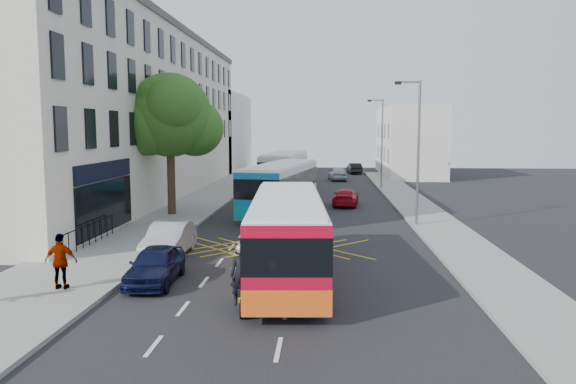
% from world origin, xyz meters
% --- Properties ---
extents(ground, '(120.00, 120.00, 0.00)m').
position_xyz_m(ground, '(0.00, 0.00, 0.00)').
color(ground, black).
rests_on(ground, ground).
extents(pavement_left, '(5.00, 70.00, 0.15)m').
position_xyz_m(pavement_left, '(-8.50, 15.00, 0.07)').
color(pavement_left, gray).
rests_on(pavement_left, ground).
extents(pavement_right, '(3.00, 70.00, 0.15)m').
position_xyz_m(pavement_right, '(7.50, 15.00, 0.07)').
color(pavement_right, gray).
rests_on(pavement_right, ground).
extents(terrace_main, '(8.30, 45.00, 13.50)m').
position_xyz_m(terrace_main, '(-14.00, 24.49, 6.76)').
color(terrace_main, beige).
rests_on(terrace_main, ground).
extents(terrace_far, '(8.00, 20.00, 10.00)m').
position_xyz_m(terrace_far, '(-14.00, 55.00, 5.00)').
color(terrace_far, silver).
rests_on(terrace_far, ground).
extents(building_right, '(6.00, 18.00, 8.00)m').
position_xyz_m(building_right, '(11.00, 48.00, 4.00)').
color(building_right, silver).
rests_on(building_right, ground).
extents(street_tree, '(6.30, 5.70, 8.80)m').
position_xyz_m(street_tree, '(-8.51, 14.97, 6.29)').
color(street_tree, '#382619').
rests_on(street_tree, pavement_left).
extents(lamp_near, '(1.45, 0.15, 8.00)m').
position_xyz_m(lamp_near, '(6.20, 12.00, 4.62)').
color(lamp_near, slate).
rests_on(lamp_near, pavement_right).
extents(lamp_far, '(1.45, 0.15, 8.00)m').
position_xyz_m(lamp_far, '(6.20, 32.00, 4.62)').
color(lamp_far, slate).
rests_on(lamp_far, pavement_right).
extents(railings, '(0.08, 5.60, 1.14)m').
position_xyz_m(railings, '(-9.70, 5.30, 0.72)').
color(railings, black).
rests_on(railings, pavement_left).
extents(bus_near, '(3.24, 11.06, 3.07)m').
position_xyz_m(bus_near, '(-0.24, 0.80, 1.62)').
color(bus_near, silver).
rests_on(bus_near, ground).
extents(bus_mid, '(4.51, 11.80, 3.24)m').
position_xyz_m(bus_mid, '(-1.73, 16.81, 1.71)').
color(bus_mid, silver).
rests_on(bus_mid, ground).
extents(bus_far, '(3.70, 12.08, 3.35)m').
position_xyz_m(bus_far, '(-2.49, 31.11, 1.76)').
color(bus_far, silver).
rests_on(bus_far, ground).
extents(motorbike, '(0.80, 2.32, 2.07)m').
position_xyz_m(motorbike, '(-1.39, -2.96, 0.97)').
color(motorbike, black).
rests_on(motorbike, ground).
extents(parked_car_blue, '(1.70, 3.97, 1.33)m').
position_xyz_m(parked_car_blue, '(-4.90, -0.25, 0.67)').
color(parked_car_blue, black).
rests_on(parked_car_blue, ground).
extents(parked_car_silver, '(1.57, 4.39, 1.44)m').
position_xyz_m(parked_car_silver, '(-5.60, 4.01, 0.72)').
color(parked_car_silver, '#A0A1A7').
rests_on(parked_car_silver, ground).
extents(red_hatchback, '(2.14, 4.37, 1.22)m').
position_xyz_m(red_hatchback, '(2.64, 20.54, 0.61)').
color(red_hatchback, '#A40715').
rests_on(red_hatchback, ground).
extents(distant_car_grey, '(2.73, 5.04, 1.34)m').
position_xyz_m(distant_car_grey, '(-2.21, 44.44, 0.67)').
color(distant_car_grey, '#393C40').
rests_on(distant_car_grey, ground).
extents(distant_car_silver, '(2.15, 4.44, 1.46)m').
position_xyz_m(distant_car_silver, '(2.50, 40.35, 0.73)').
color(distant_car_silver, '#B1B4B9').
rests_on(distant_car_silver, ground).
extents(distant_car_dark, '(1.83, 4.08, 1.30)m').
position_xyz_m(distant_car_dark, '(4.74, 49.33, 0.65)').
color(distant_car_dark, black).
rests_on(distant_car_dark, ground).
extents(pedestrian_far, '(1.12, 0.50, 1.89)m').
position_xyz_m(pedestrian_far, '(-7.68, -1.65, 1.09)').
color(pedestrian_far, gray).
rests_on(pedestrian_far, pavement_left).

